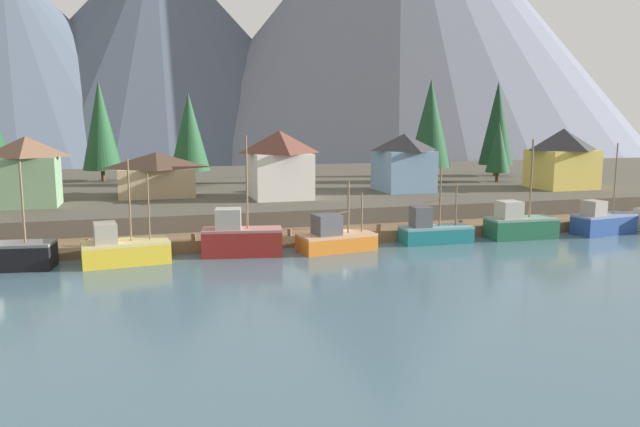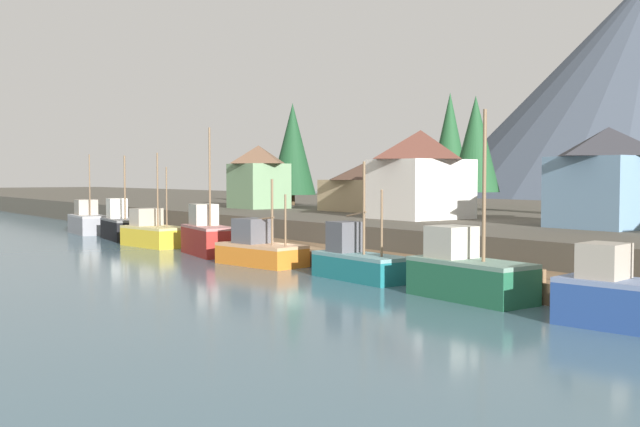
% 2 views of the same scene
% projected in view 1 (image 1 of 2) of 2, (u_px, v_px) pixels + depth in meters
% --- Properties ---
extents(ground_plane, '(400.00, 400.00, 1.00)m').
position_uv_depth(ground_plane, '(285.00, 216.00, 72.02)').
color(ground_plane, '#476675').
extents(dock, '(80.00, 4.00, 1.60)m').
position_uv_depth(dock, '(329.00, 235.00, 54.74)').
color(dock, brown).
rests_on(dock, ground_plane).
extents(shoreline_bank, '(400.00, 56.00, 2.50)m').
position_uv_depth(shoreline_bank, '(266.00, 190.00, 83.17)').
color(shoreline_bank, '#4C473D').
rests_on(shoreline_bank, ground_plane).
extents(mountain_west_peak, '(104.65, 104.65, 54.05)m').
position_uv_depth(mountain_west_peak, '(8.00, 57.00, 164.16)').
color(mountain_west_peak, '#475160').
rests_on(mountain_west_peak, ground_plane).
extents(mountain_central_peak, '(120.25, 120.25, 64.77)m').
position_uv_depth(mountain_central_peak, '(158.00, 46.00, 184.23)').
color(mountain_central_peak, '#475160').
rests_on(mountain_central_peak, ground_plane).
extents(mountain_east_peak, '(146.87, 146.87, 89.11)m').
position_uv_depth(mountain_east_peak, '(399.00, 7.00, 188.05)').
color(mountain_east_peak, slate).
rests_on(mountain_east_peak, ground_plane).
extents(fishing_boat_black, '(6.52, 3.26, 7.77)m').
position_uv_depth(fishing_boat_black, '(4.00, 252.00, 44.23)').
color(fishing_boat_black, black).
rests_on(fishing_boat_black, ground_plane).
extents(fishing_boat_yellow, '(6.59, 3.84, 7.84)m').
position_uv_depth(fishing_boat_yellow, '(123.00, 249.00, 46.09)').
color(fishing_boat_yellow, gold).
rests_on(fishing_boat_yellow, ground_plane).
extents(fishing_boat_red, '(6.57, 3.39, 9.47)m').
position_uv_depth(fishing_boat_red, '(240.00, 238.00, 48.72)').
color(fishing_boat_red, maroon).
rests_on(fishing_boat_red, ground_plane).
extents(fishing_boat_orange, '(6.62, 3.79, 5.69)m').
position_uv_depth(fishing_boat_orange, '(335.00, 238.00, 50.58)').
color(fishing_boat_orange, '#CC6B1E').
rests_on(fishing_boat_orange, ground_plane).
extents(fishing_boat_teal, '(6.29, 2.42, 6.69)m').
position_uv_depth(fishing_boat_teal, '(433.00, 231.00, 53.80)').
color(fishing_boat_teal, '#196B70').
rests_on(fishing_boat_teal, ground_plane).
extents(fishing_boat_green, '(6.32, 2.76, 8.96)m').
position_uv_depth(fishing_boat_green, '(519.00, 225.00, 55.87)').
color(fishing_boat_green, '#1E5B3D').
rests_on(fishing_boat_green, ground_plane).
extents(fishing_boat_blue, '(6.46, 3.32, 8.54)m').
position_uv_depth(fishing_boat_blue, '(603.00, 222.00, 57.94)').
color(fishing_boat_blue, navy).
rests_on(fishing_boat_blue, ground_plane).
extents(house_yellow, '(6.89, 6.42, 7.12)m').
position_uv_depth(house_yellow, '(562.00, 158.00, 73.56)').
color(house_yellow, gold).
rests_on(house_yellow, shoreline_bank).
extents(house_blue, '(5.93, 6.69, 6.59)m').
position_uv_depth(house_blue, '(404.00, 162.00, 70.89)').
color(house_blue, '#6689A8').
rests_on(house_blue, shoreline_bank).
extents(house_green, '(5.68, 4.97, 6.66)m').
position_uv_depth(house_green, '(27.00, 171.00, 58.10)').
color(house_green, '#6B8E66').
rests_on(house_green, shoreline_bank).
extents(house_white, '(6.22, 7.15, 7.06)m').
position_uv_depth(house_white, '(280.00, 164.00, 64.62)').
color(house_white, silver).
rests_on(house_white, shoreline_bank).
extents(house_tan, '(8.19, 6.14, 4.74)m').
position_uv_depth(house_tan, '(157.00, 174.00, 65.99)').
color(house_tan, tan).
rests_on(house_tan, shoreline_bank).
extents(conifer_near_left, '(4.95, 4.95, 11.52)m').
position_uv_depth(conifer_near_left, '(189.00, 132.00, 76.83)').
color(conifer_near_left, '#4C3823').
rests_on(conifer_near_left, shoreline_bank).
extents(conifer_mid_left, '(4.89, 4.89, 13.65)m').
position_uv_depth(conifer_mid_left, '(497.00, 123.00, 89.18)').
color(conifer_mid_left, '#4C3823').
rests_on(conifer_mid_left, shoreline_bank).
extents(conifer_mid_right, '(5.01, 5.01, 13.34)m').
position_uv_depth(conifer_mid_right, '(100.00, 125.00, 81.25)').
color(conifer_mid_right, '#4C3823').
rests_on(conifer_mid_right, shoreline_bank).
extents(conifer_back_left, '(5.51, 5.51, 13.39)m').
position_uv_depth(conifer_back_left, '(430.00, 123.00, 80.40)').
color(conifer_back_left, '#4C3823').
rests_on(conifer_back_left, shoreline_bank).
extents(conifer_back_right, '(3.16, 3.16, 7.93)m').
position_uv_depth(conifer_back_right, '(498.00, 147.00, 81.05)').
color(conifer_back_right, '#4C3823').
rests_on(conifer_back_right, shoreline_bank).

